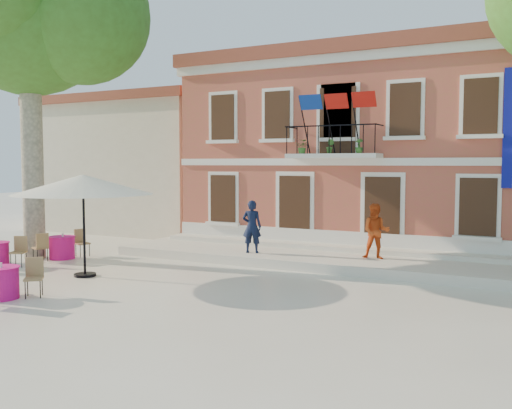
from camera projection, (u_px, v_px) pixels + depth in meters
The scene contains 10 objects.
ground at pixel (193, 282), 15.58m from camera, with size 90.00×90.00×0.00m, color beige.
main_building at pixel (371, 150), 23.21m from camera, with size 13.50×9.59×7.50m.
neighbor_west at pixel (159, 164), 29.46m from camera, with size 9.40×9.40×6.40m.
terrace at pixel (320, 259), 18.53m from camera, with size 14.00×3.40×0.30m, color silver.
plane_tree_west at pixel (28, 12), 19.04m from camera, with size 5.74×5.74×11.28m.
patio_umbrella at pixel (83, 185), 16.22m from camera, with size 3.95×3.95×2.93m.
pedestrian_navy at pixel (252, 227), 18.75m from camera, with size 0.63×0.42×1.74m, color black.
pedestrian_orange at pixel (376, 231), 17.54m from camera, with size 0.83×0.65×1.71m, color #D04918.
cafe_table_1 at pixel (0, 281), 13.66m from camera, with size 1.84×1.76×0.95m.
cafe_table_3 at pixel (62, 246), 19.39m from camera, with size 1.02×1.95×0.95m.
Camera 1 is at (8.66, -12.83, 3.25)m, focal length 40.00 mm.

